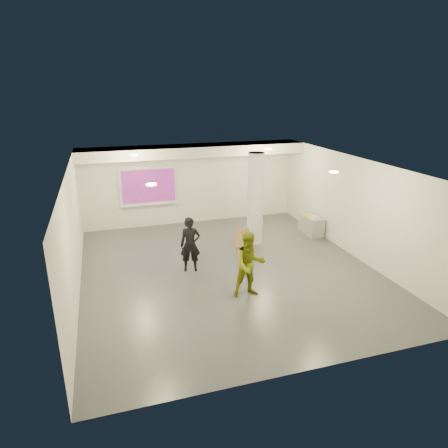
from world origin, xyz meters
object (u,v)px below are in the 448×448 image
object	(u,v)px
credenza	(311,225)
man	(250,265)
column	(255,199)
woman	(190,245)
projection_screen	(149,186)

from	to	relation	value
credenza	man	bearing A→B (deg)	-134.17
column	man	bearing A→B (deg)	-113.48
credenza	column	bearing A→B (deg)	-172.99
credenza	man	world-z (taller)	man
woman	man	bearing A→B (deg)	-48.56
projection_screen	man	distance (m)	6.24
projection_screen	man	bearing A→B (deg)	-74.53
column	woman	world-z (taller)	column
column	credenza	distance (m)	2.52
man	woman	bearing A→B (deg)	123.20
woman	man	xyz separation A→B (m)	(1.07, -1.83, 0.05)
woman	column	bearing A→B (deg)	41.95
projection_screen	man	xyz separation A→B (m)	(1.65, -5.98, -0.70)
credenza	projection_screen	bearing A→B (deg)	157.18
column	credenza	world-z (taller)	column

